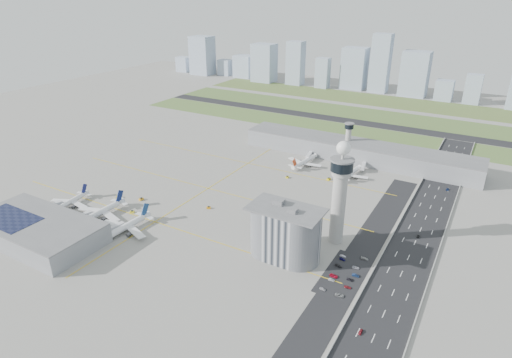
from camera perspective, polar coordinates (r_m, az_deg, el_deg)
The scene contains 63 objects.
ground at distance 291.15m, azimuth -3.46°, elevation -5.14°, with size 1000.00×1000.00×0.00m, color #9A978F.
grass_strip_0 at distance 486.11m, azimuth 9.27°, elevation 6.81°, with size 480.00×50.00×0.08m, color #4E6730.
grass_strip_1 at distance 554.33m, azimuth 12.15°, elevation 8.74°, with size 480.00×60.00×0.08m, color #536D33.
grass_strip_2 at distance 628.81m, azimuth 14.54°, elevation 10.31°, with size 480.00×70.00×0.08m, color #526630.
runway at distance 519.53m, azimuth 10.78°, elevation 7.83°, with size 480.00×22.00×0.10m, color black.
highway at distance 255.57m, azimuth 19.10°, elevation -11.18°, with size 28.00×500.00×0.10m, color black.
barrier_left at distance 257.12m, azimuth 16.05°, elevation -10.35°, with size 0.60×500.00×1.20m, color #9E9E99.
barrier_right at distance 254.16m, azimuth 22.24°, elevation -11.78°, with size 0.60×500.00×1.20m, color #9E9E99.
landside_road at distance 251.35m, azimuth 12.98°, elevation -11.00°, with size 18.00×260.00×0.08m, color black.
parking_lot at distance 242.31m, azimuth 11.62°, elevation -12.34°, with size 20.00×44.00×0.10m, color black.
taxiway_line_h_0 at distance 293.23m, azimuth -13.30°, elevation -5.58°, with size 260.00×0.60×0.01m, color yellow.
taxiway_line_h_1 at distance 333.58m, azimuth -6.39°, elevation -1.25°, with size 260.00×0.60×0.01m, color yellow.
taxiway_line_h_2 at distance 379.16m, azimuth -1.08°, elevation 2.11°, with size 260.00×0.60×0.01m, color yellow.
taxiway_line_v at distance 333.58m, azimuth -6.39°, elevation -1.25°, with size 0.60×260.00×0.01m, color yellow.
control_tower at distance 253.40m, azimuth 11.11°, elevation -1.35°, with size 14.00×14.00×64.50m.
secondary_tower at distance 397.34m, azimuth 12.19°, elevation 5.49°, with size 8.60×8.60×31.90m.
admin_building at distance 244.55m, azimuth 3.90°, elevation -7.17°, with size 42.00×24.00×33.50m.
terminal_pier at distance 396.37m, azimuth 13.33°, elevation 3.66°, with size 210.00×32.00×15.80m.
near_terminal at distance 296.50m, azimuth -27.21°, elevation -6.04°, with size 84.00×42.00×13.00m.
airplane_near_a at distance 330.25m, azimuth -23.79°, elevation -2.57°, with size 37.09×31.53×10.39m, color white, non-canonical shape.
airplane_near_b at distance 306.19m, azimuth -20.32°, elevation -3.87°, with size 44.06×37.45×12.34m, color white, non-canonical shape.
airplane_near_c at distance 283.01m, azimuth -17.37°, elevation -5.80°, with size 43.91×37.33×12.30m, color white, non-canonical shape.
airplane_far_a at distance 376.82m, azimuth 6.56°, elevation 2.70°, with size 38.94×33.10×10.90m, color white, non-canonical shape.
airplane_far_b at distance 359.35m, azimuth 12.54°, elevation 1.11°, with size 36.48×31.01×10.22m, color white, non-canonical shape.
jet_bridge_near_0 at distance 326.87m, azimuth -26.57°, elevation -3.85°, with size 14.00×3.00×5.70m, color silver, non-canonical shape.
jet_bridge_near_1 at distance 304.05m, azimuth -23.33°, elevation -5.30°, with size 14.00×3.00×5.70m, color silver, non-canonical shape.
jet_bridge_near_2 at distance 282.57m, azimuth -19.56°, elevation -6.95°, with size 14.00×3.00×5.70m, color silver, non-canonical shape.
jet_bridge_far_0 at distance 395.56m, azimuth 7.31°, elevation 3.31°, with size 14.00×3.00×5.70m, color silver, non-canonical shape.
jet_bridge_far_1 at distance 380.74m, azimuth 14.23°, elevation 1.90°, with size 14.00×3.00×5.70m, color silver, non-canonical shape.
tug_0 at distance 332.14m, azimuth -17.93°, elevation -2.27°, with size 2.49×3.62×2.10m, color yellow, non-canonical shape.
tug_1 at distance 308.17m, azimuth -16.18°, elevation -4.20°, with size 2.03×2.96×1.72m, color yellow, non-canonical shape.
tug_2 at distance 324.30m, azimuth -15.05°, elevation -2.58°, with size 2.19×3.18×1.85m, color orange, non-canonical shape.
tug_3 at distance 303.39m, azimuth -6.33°, elevation -3.79°, with size 1.95×2.84×1.65m, color orange, non-canonical shape.
tug_4 at distance 350.41m, azimuth 4.19°, elevation 0.28°, with size 1.92×2.80×1.62m, color yellow, non-canonical shape.
tug_5 at distance 350.99m, azimuth 9.67°, elevation 0.03°, with size 2.04×2.97×1.72m, color #CCB708, non-canonical shape.
car_lot_0 at distance 229.55m, azimuth 8.87°, elevation -14.29°, with size 1.34×3.32×1.13m, color #B9B7BE.
car_lot_1 at distance 236.32m, azimuth 10.03°, elevation -13.10°, with size 1.18×3.39×1.12m, color #9B9EA0.
car_lot_2 at distance 239.19m, azimuth 10.33°, elevation -12.59°, with size 2.14×4.65×1.29m, color #B30C26.
car_lot_3 at distance 247.28m, azimuth 10.97°, elevation -11.29°, with size 1.69×4.16×1.21m, color black.
car_lot_4 at distance 252.99m, azimuth 11.45°, elevation -10.44°, with size 1.42×3.52×1.20m, color #0F0D4E.
car_lot_5 at distance 255.61m, azimuth 11.50°, elevation -10.05°, with size 1.23×3.51×1.16m, color #B9B8C7.
car_lot_6 at distance 226.93m, azimuth 11.06°, elevation -14.97°, with size 2.13×4.62×1.28m, color gray.
car_lot_7 at distance 233.04m, azimuth 12.14°, elevation -13.92°, with size 1.52×3.74×1.09m, color maroon.
car_lot_8 at distance 238.38m, azimuth 12.40°, elevation -12.95°, with size 1.46×3.63×1.24m, color black.
car_lot_9 at distance 241.85m, azimuth 13.15°, elevation -12.41°, with size 1.39×3.98×1.31m, color #13254C.
car_lot_10 at distance 247.98m, azimuth 13.16°, elevation -11.42°, with size 1.80×3.89×1.08m, color silver.
car_lot_11 at distance 256.28m, azimuth 14.29°, elevation -10.24°, with size 1.75×4.31×1.25m, color #9A9A9B.
car_hw_0 at distance 209.61m, azimuth 13.76°, elevation -19.19°, with size 1.45×3.61×1.23m, color maroon.
car_hw_1 at distance 287.29m, azimuth 20.83°, elevation -7.14°, with size 1.32×3.78×1.25m, color black.
car_hw_2 at distance 360.00m, azimuth 24.16°, elevation -1.28°, with size 1.84×3.99×1.11m, color navy.
car_hw_4 at distance 416.48m, azimuth 23.34°, elevation 2.22°, with size 1.53×3.81×1.30m, color #9EA8AE.
skyline_bldg_0 at distance 828.71m, azimuth -9.60°, elevation 14.85°, with size 24.05×19.24×26.50m, color #9EADC1.
skyline_bldg_1 at distance 794.18m, azimuth -7.17°, elevation 16.03°, with size 37.63×30.10×65.60m, color #9EADC1.
skyline_bldg_2 at distance 784.25m, azimuth -4.11°, elevation 14.62°, with size 22.81×18.25×26.79m, color #9EADC1.
skyline_bldg_3 at distance 763.72m, azimuth -1.58°, elevation 14.80°, with size 32.30×25.84×36.93m, color #9EADC1.
skyline_bldg_4 at distance 724.14m, azimuth 1.08°, elevation 15.22°, with size 35.81×28.65×60.36m, color #9EADC1.
skyline_bldg_5 at distance 703.25m, azimuth 5.28°, elevation 15.13°, with size 25.49×20.39×66.89m, color #9EADC1.
skyline_bldg_6 at distance 685.09m, azimuth 8.88°, elevation 13.80°, with size 20.04×16.03×45.20m, color #9EADC1.
skyline_bldg_7 at distance 687.35m, azimuth 12.98°, elevation 14.20°, with size 35.76×28.61×61.22m, color #9EADC1.
skyline_bldg_8 at distance 669.85m, azimuth 16.27°, elevation 14.58°, with size 26.33×21.06×83.39m, color #9EADC1.
skyline_bldg_9 at distance 662.08m, azimuth 20.42°, elevation 13.01°, with size 36.96×29.57×62.11m, color #9EADC1.
skyline_bldg_10 at distance 650.89m, azimuth 23.79°, elevation 10.76°, with size 23.01×18.41×27.75m, color #9EADC1.
skyline_bldg_11 at distance 646.71m, azimuth 26.95°, elevation 10.63°, with size 20.22×16.18×38.97m, color #9EADC1.
Camera 1 is at (142.03, -210.74, 142.07)m, focal length 30.00 mm.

